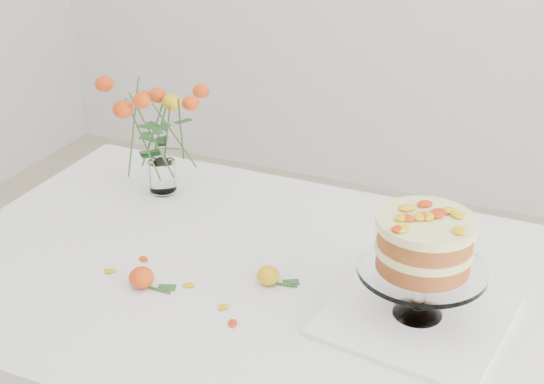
# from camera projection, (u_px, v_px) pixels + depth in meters

# --- Properties ---
(table) EXTENTS (1.43, 0.93, 0.76)m
(table) POSITION_uv_depth(u_px,v_px,m) (262.00, 307.00, 1.63)
(table) COLOR tan
(table) RESTS_ON ground
(napkin) EXTENTS (0.37, 0.37, 0.01)m
(napkin) POSITION_uv_depth(u_px,v_px,m) (417.00, 316.00, 1.45)
(napkin) COLOR white
(napkin) RESTS_ON table
(cake_stand) EXTENTS (0.24, 0.24, 0.22)m
(cake_stand) POSITION_uv_depth(u_px,v_px,m) (424.00, 248.00, 1.38)
(cake_stand) COLOR white
(cake_stand) RESTS_ON napkin
(rose_vase) EXTENTS (0.29, 0.29, 0.35)m
(rose_vase) POSITION_uv_depth(u_px,v_px,m) (158.00, 118.00, 1.85)
(rose_vase) COLOR white
(rose_vase) RESTS_ON table
(loose_rose_near) EXTENTS (0.08, 0.05, 0.04)m
(loose_rose_near) POSITION_uv_depth(u_px,v_px,m) (268.00, 276.00, 1.55)
(loose_rose_near) COLOR gold
(loose_rose_near) RESTS_ON table
(loose_rose_far) EXTENTS (0.09, 0.05, 0.04)m
(loose_rose_far) POSITION_uv_depth(u_px,v_px,m) (142.00, 278.00, 1.54)
(loose_rose_far) COLOR red
(loose_rose_far) RESTS_ON table
(stray_petal_a) EXTENTS (0.03, 0.02, 0.00)m
(stray_petal_a) POSITION_uv_depth(u_px,v_px,m) (189.00, 285.00, 1.55)
(stray_petal_a) COLOR gold
(stray_petal_a) RESTS_ON table
(stray_petal_b) EXTENTS (0.03, 0.02, 0.00)m
(stray_petal_b) POSITION_uv_depth(u_px,v_px,m) (223.00, 307.00, 1.48)
(stray_petal_b) COLOR gold
(stray_petal_b) RESTS_ON table
(stray_petal_c) EXTENTS (0.03, 0.02, 0.00)m
(stray_petal_c) POSITION_uv_depth(u_px,v_px,m) (233.00, 323.00, 1.44)
(stray_petal_c) COLOR gold
(stray_petal_c) RESTS_ON table
(stray_petal_d) EXTENTS (0.03, 0.02, 0.00)m
(stray_petal_d) POSITION_uv_depth(u_px,v_px,m) (143.00, 259.00, 1.64)
(stray_petal_d) COLOR gold
(stray_petal_d) RESTS_ON table
(stray_petal_e) EXTENTS (0.03, 0.02, 0.00)m
(stray_petal_e) POSITION_uv_depth(u_px,v_px,m) (109.00, 271.00, 1.60)
(stray_petal_e) COLOR gold
(stray_petal_e) RESTS_ON table
(stray_petal_f) EXTENTS (0.03, 0.02, 0.00)m
(stray_petal_f) POSITION_uv_depth(u_px,v_px,m) (390.00, 330.00, 1.42)
(stray_petal_f) COLOR gold
(stray_petal_f) RESTS_ON table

